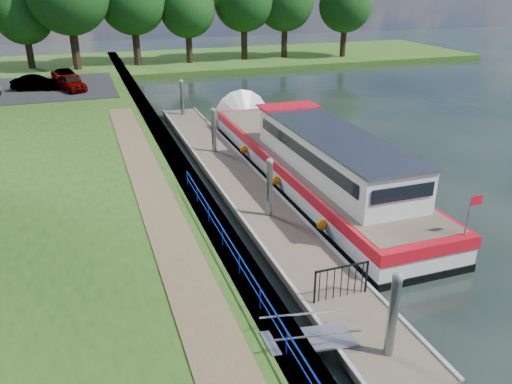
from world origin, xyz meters
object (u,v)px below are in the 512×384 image
object	(u,v)px
pontoon	(238,182)
barge	(304,158)
car_a	(71,83)
car_b	(35,83)
car_d	(66,76)

from	to	relation	value
pontoon	barge	size ratio (longest dim) A/B	1.42
car_a	car_b	xyz separation A→B (m)	(-2.83, 1.17, -0.04)
barge	car_d	xyz separation A→B (m)	(-11.63, 27.06, 0.34)
barge	car_a	xyz separation A→B (m)	(-11.23, 22.99, 0.42)
car_b	pontoon	bearing A→B (deg)	-143.30
pontoon	car_d	bearing A→B (deg)	106.59
car_a	car_b	size ratio (longest dim) A/B	1.03
barge	car_a	distance (m)	25.59
barge	car_a	size ratio (longest dim) A/B	5.39
pontoon	car_b	distance (m)	26.27
car_a	car_d	bearing A→B (deg)	74.31
car_a	car_b	world-z (taller)	car_a
barge	car_b	world-z (taller)	barge
car_a	car_d	world-z (taller)	car_a
barge	car_d	distance (m)	29.46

